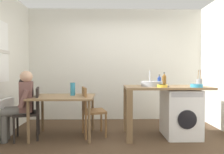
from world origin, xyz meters
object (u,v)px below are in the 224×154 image
Objects in this scene: chair_person_seat at (31,110)px; utensil_crock at (199,82)px; dining_table at (63,101)px; seated_person at (21,101)px; vase at (73,89)px; bottle_tall_green at (159,81)px; mixing_bowl at (162,86)px; chair_opposite at (90,108)px; bottle_squat_brown at (164,80)px; washing_machine at (180,113)px; colander at (196,85)px.

utensil_crock reaches higher than chair_person_seat.
dining_table is 3.67× the size of utensil_crock.
seated_person reaches higher than vase.
mixing_bowl is (-0.02, -0.27, -0.07)m from bottle_tall_green.
vase is (-0.33, 0.07, 0.35)m from chair_opposite.
bottle_squat_brown is (2.42, 0.19, 0.52)m from chair_person_seat.
bottle_tall_green is at bearing 169.16° from washing_machine.
seated_person is 2.49m from bottle_tall_green.
seated_person is 4.83× the size of bottle_squat_brown.
bottle_tall_green is 0.70× the size of utensil_crock.
mixing_bowl is at bearing -7.37° from dining_table.
mixing_bowl is 0.58× the size of utensil_crock.
dining_table is 0.92× the size of seated_person.
seated_person is at bearing 177.73° from colander.
utensil_crock is (0.63, -0.09, -0.04)m from bottle_squat_brown.
bottle_squat_brown is 1.05× the size of vase.
utensil_crock is 1.27× the size of vase.
bottle_tall_green is 0.84× the size of bottle_squat_brown.
chair_opposite is 4.29× the size of bottle_tall_green.
utensil_crock is 0.33m from colander.
chair_person_seat is at bearing 176.33° from mixing_bowl.
vase reaches higher than chair_person_seat.
colander is at bearing -39.04° from bottle_squat_brown.
vase is (-2.35, 0.07, -0.13)m from utensil_crock.
bottle_tall_green reaches higher than chair_person_seat.
bottle_squat_brown is at bearing -102.52° from chair_person_seat.
chair_opposite is 3.62× the size of bottle_squat_brown.
utensil_crock is (0.37, 0.05, 0.56)m from washing_machine.
seated_person is at bearing -97.99° from chair_opposite.
chair_person_seat is 1.00× the size of chair_opposite.
chair_person_seat is 3.09m from utensil_crock.
bottle_squat_brown is (1.39, 0.09, 0.52)m from chair_opposite.
chair_person_seat is at bearing -178.06° from utensil_crock.
mixing_bowl is 0.87× the size of colander.
vase is (0.15, 0.10, 0.21)m from dining_table.
colander reaches higher than chair_opposite.
chair_person_seat is 2.91m from colander.
mixing_bowl reaches higher than chair_opposite.
washing_machine is 0.70m from bottle_tall_green.
bottle_squat_brown is at bearing 171.65° from utensil_crock.
bottle_squat_brown reaches higher than bottle_tall_green.
bottle_squat_brown reaches higher than mixing_bowl.
utensil_crock reaches higher than mixing_bowl.
bottle_tall_green reaches higher than chair_opposite.
vase reaches higher than mixing_bowl.
bottle_squat_brown is at bearing 150.86° from washing_machine.
dining_table is 2.52m from utensil_crock.
mixing_bowl is at bearing -111.21° from bottle_squat_brown.
colander is at bearing -109.39° from seated_person.
chair_person_seat is at bearing 176.67° from colander.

